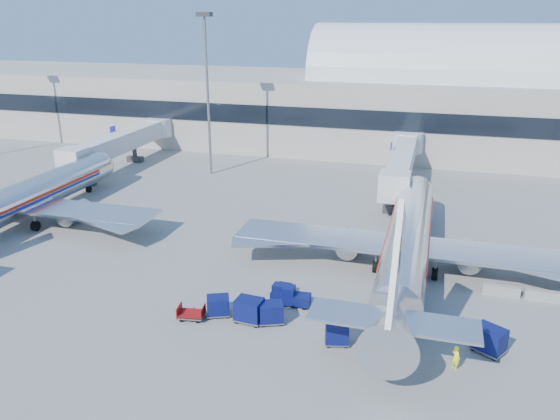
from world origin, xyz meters
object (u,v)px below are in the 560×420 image
(jetbridge_mid, at_px, (126,141))
(mast_west, at_px, (207,71))
(cart_open_red, at_px, (192,314))
(cart_train_c, at_px, (218,306))
(airliner_main, at_px, (408,242))
(ramp_worker, at_px, (456,357))
(jetbridge_near, at_px, (403,159))
(cart_solo_near, at_px, (337,334))
(barrier_near, at_px, (501,291))
(cart_train_a, at_px, (271,312))
(tug_right, at_px, (402,300))
(barrier_mid, at_px, (544,296))
(cart_train_b, at_px, (249,310))
(airliner_mid, at_px, (19,200))
(cart_solo_far, at_px, (489,339))
(tug_lead, at_px, (294,297))
(tug_left, at_px, (281,291))

(jetbridge_mid, xyz_separation_m, mast_west, (14.40, -0.81, 10.86))
(jetbridge_mid, relative_size, cart_open_red, 12.68)
(cart_train_c, bearing_deg, airliner_main, 18.24)
(cart_open_red, distance_m, ramp_worker, 19.46)
(mast_west, bearing_deg, jetbridge_near, 1.68)
(ramp_worker, bearing_deg, cart_solo_near, 39.59)
(barrier_near, relative_size, cart_train_a, 1.31)
(tug_right, height_order, ramp_worker, ramp_worker)
(barrier_mid, height_order, cart_train_b, cart_train_b)
(airliner_mid, relative_size, cart_train_a, 16.21)
(jetbridge_near, relative_size, barrier_near, 9.17)
(jetbridge_near, distance_m, barrier_near, 30.82)
(cart_solo_far, height_order, ramp_worker, cart_solo_far)
(cart_train_a, bearing_deg, jetbridge_mid, 109.36)
(barrier_mid, height_order, cart_solo_far, cart_solo_far)
(barrier_mid, bearing_deg, tug_lead, -161.88)
(airliner_mid, height_order, cart_train_a, airliner_mid)
(airliner_main, distance_m, airliner_mid, 42.00)
(mast_west, bearing_deg, barrier_mid, -34.14)
(tug_lead, bearing_deg, barrier_near, 18.58)
(airliner_main, bearing_deg, cart_train_a, -127.50)
(tug_left, bearing_deg, mast_west, 35.03)
(barrier_near, bearing_deg, airliner_mid, 177.13)
(barrier_near, distance_m, barrier_mid, 3.30)
(cart_solo_near, distance_m, cart_open_red, 11.39)
(airliner_mid, height_order, cart_train_b, airliner_mid)
(barrier_mid, xyz_separation_m, cart_train_b, (-22.16, -9.75, 0.55))
(airliner_mid, distance_m, cart_solo_far, 49.81)
(airliner_mid, bearing_deg, barrier_mid, -2.69)
(barrier_mid, bearing_deg, tug_right, -159.03)
(cart_train_b, distance_m, cart_solo_far, 17.32)
(barrier_near, distance_m, tug_right, 8.88)
(tug_right, relative_size, cart_open_red, 1.07)
(cart_solo_far, bearing_deg, tug_right, 174.49)
(mast_west, relative_size, cart_train_a, 9.83)
(barrier_near, distance_m, cart_open_red, 25.57)
(jetbridge_near, height_order, tug_left, jetbridge_near)
(cart_train_b, height_order, cart_train_c, cart_train_b)
(tug_right, bearing_deg, tug_lead, -148.98)
(jetbridge_near, xyz_separation_m, barrier_mid, (13.70, -28.81, -3.48))
(jetbridge_mid, xyz_separation_m, cart_train_b, (33.54, -38.56, -2.93))
(barrier_near, bearing_deg, cart_train_a, -151.12)
(tug_left, relative_size, cart_train_c, 1.08)
(airliner_main, relative_size, cart_train_c, 16.84)
(airliner_mid, xyz_separation_m, ramp_worker, (46.19, -14.10, -2.06))
(cart_train_b, bearing_deg, barrier_mid, 28.66)
(airliner_mid, bearing_deg, airliner_main, 0.00)
(airliner_main, xyz_separation_m, cart_train_b, (-10.86, -12.25, -1.93))
(mast_west, height_order, tug_right, mast_west)
(tug_lead, height_order, tug_right, tug_lead)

